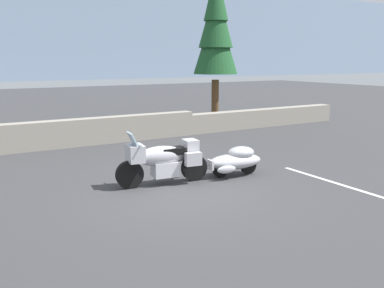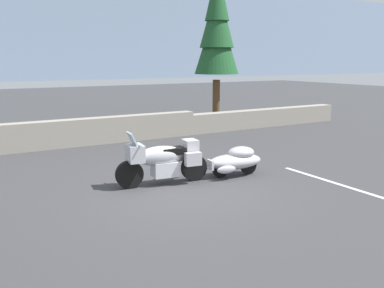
{
  "view_description": "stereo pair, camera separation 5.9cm",
  "coord_description": "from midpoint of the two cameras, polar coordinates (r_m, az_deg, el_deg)",
  "views": [
    {
      "loc": [
        -4.51,
        -8.07,
        2.96
      ],
      "look_at": [
        0.87,
        0.94,
        0.85
      ],
      "focal_mm": 39.05,
      "sensor_mm": 36.0,
      "label": 1
    },
    {
      "loc": [
        -4.46,
        -8.1,
        2.96
      ],
      "look_at": [
        0.87,
        0.94,
        0.85
      ],
      "focal_mm": 39.05,
      "sensor_mm": 36.0,
      "label": 2
    }
  ],
  "objects": [
    {
      "name": "car_shaped_trailer",
      "position": [
        10.91,
        5.76,
        -2.2
      ],
      "size": [
        2.23,
        0.91,
        0.76
      ],
      "color": "black",
      "rests_on": "ground"
    },
    {
      "name": "ground_plane",
      "position": [
        9.71,
        -1.78,
        -6.39
      ],
      "size": [
        80.0,
        80.0,
        0.0
      ],
      "primitive_type": "plane",
      "color": "#38383A"
    },
    {
      "name": "parking_stripe_marker",
      "position": [
        10.82,
        19.15,
        -5.14
      ],
      "size": [
        0.12,
        3.6,
        0.01
      ],
      "primitive_type": "cube",
      "color": "silver",
      "rests_on": "ground"
    },
    {
      "name": "stone_guard_wall",
      "position": [
        15.27,
        -15.09,
        1.49
      ],
      "size": [
        24.0,
        0.62,
        0.94
      ],
      "color": "gray",
      "rests_on": "ground"
    },
    {
      "name": "touring_motorcycle",
      "position": [
        10.06,
        -4.22,
        -2.1
      ],
      "size": [
        2.31,
        0.92,
        1.33
      ],
      "color": "black",
      "rests_on": "ground"
    },
    {
      "name": "pine_tree_tall",
      "position": [
        19.75,
        3.19,
        15.79
      ],
      "size": [
        2.04,
        2.04,
        7.17
      ],
      "color": "brown",
      "rests_on": "ground"
    }
  ]
}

